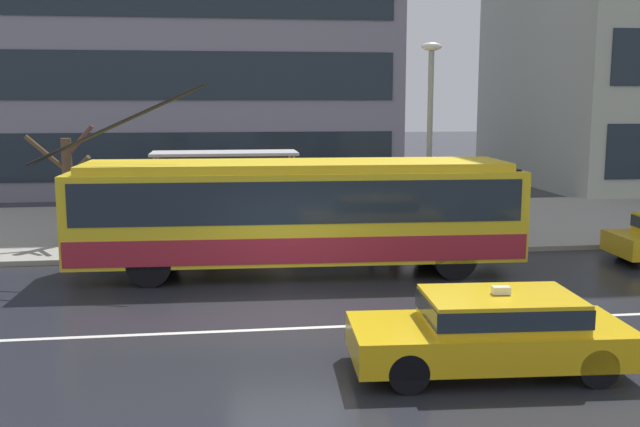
% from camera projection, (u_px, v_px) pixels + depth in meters
% --- Properties ---
extents(ground_plane, '(160.00, 160.00, 0.00)m').
position_uv_depth(ground_plane, '(290.00, 311.00, 15.17)').
color(ground_plane, '#22232B').
extents(sidewalk_slab, '(80.00, 10.00, 0.14)m').
position_uv_depth(sidewalk_slab, '(263.00, 226.00, 24.93)').
color(sidewalk_slab, gray).
rests_on(sidewalk_slab, ground_plane).
extents(lane_centre_line, '(72.00, 0.14, 0.01)m').
position_uv_depth(lane_centre_line, '(296.00, 328.00, 13.99)').
color(lane_centre_line, silver).
rests_on(lane_centre_line, ground_plane).
extents(trolleybus, '(11.95, 2.95, 4.69)m').
position_uv_depth(trolleybus, '(298.00, 212.00, 18.31)').
color(trolleybus, yellow).
rests_on(trolleybus, ground_plane).
extents(taxi_oncoming_near, '(4.49, 2.03, 1.39)m').
position_uv_depth(taxi_oncoming_near, '(493.00, 329.00, 11.72)').
color(taxi_oncoming_near, yellow).
rests_on(taxi_oncoming_near, ground_plane).
extents(bus_shelter, '(4.18, 1.55, 2.68)m').
position_uv_depth(bus_shelter, '(225.00, 176.00, 21.51)').
color(bus_shelter, gray).
rests_on(bus_shelter, sidewalk_slab).
extents(pedestrian_at_shelter, '(1.37, 1.37, 1.95)m').
position_uv_depth(pedestrian_at_shelter, '(372.00, 190.00, 21.65)').
color(pedestrian_at_shelter, navy).
rests_on(pedestrian_at_shelter, sidewalk_slab).
extents(pedestrian_approaching_curb, '(1.51, 1.51, 1.95)m').
position_uv_depth(pedestrian_approaching_curb, '(395.00, 184.00, 22.48)').
color(pedestrian_approaching_curb, '#30234E').
rests_on(pedestrian_approaching_curb, sidewalk_slab).
extents(pedestrian_walking_past, '(1.24, 1.24, 1.99)m').
position_uv_depth(pedestrian_walking_past, '(213.00, 186.00, 21.58)').
color(pedestrian_walking_past, '#53534C').
rests_on(pedestrian_walking_past, sidewalk_slab).
extents(street_lamp, '(0.60, 0.32, 5.78)m').
position_uv_depth(street_lamp, '(430.00, 124.00, 21.23)').
color(street_lamp, gray).
rests_on(street_lamp, sidewalk_slab).
extents(street_tree_bare, '(1.96, 0.81, 3.46)m').
position_uv_depth(street_tree_bare, '(68.00, 184.00, 21.33)').
color(street_tree_bare, brown).
rests_on(street_tree_bare, sidewalk_slab).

